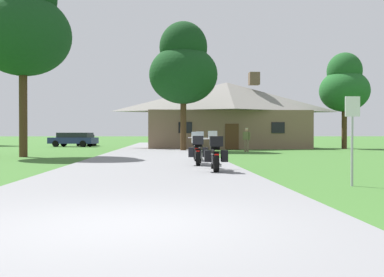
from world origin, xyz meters
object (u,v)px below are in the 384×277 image
motorcycle_black_second_in_row (199,151)px  parked_navy_suv_far_left (74,139)px  motorcycle_silver_farthest_in_row (196,148)px  motorcycle_yellow_nearest_to_camera (215,154)px  metal_signpost_roadside (352,130)px  tree_by_lodge_front (183,67)px  parked_black_sedan_far_left (87,140)px  bystander_olive_shirt_near_lodge (246,138)px  tree_right_of_lodge (344,85)px  tree_left_near (23,24)px

motorcycle_black_second_in_row → parked_navy_suv_far_left: 29.35m
motorcycle_silver_farthest_in_row → motorcycle_yellow_nearest_to_camera: bearing=-86.4°
metal_signpost_roadside → tree_by_lodge_front: size_ratio=0.22×
motorcycle_yellow_nearest_to_camera → tree_by_lodge_front: tree_by_lodge_front is taller
motorcycle_black_second_in_row → metal_signpost_roadside: size_ratio=0.97×
motorcycle_silver_farthest_in_row → parked_black_sedan_far_left: bearing=110.4°
bystander_olive_shirt_near_lodge → parked_black_sedan_far_left: (-14.28, 17.29, -0.31)m
tree_right_of_lodge → motorcycle_black_second_in_row: bearing=-125.0°
motorcycle_black_second_in_row → parked_black_sedan_far_left: motorcycle_black_second_in_row is taller
motorcycle_silver_farthest_in_row → tree_left_near: bearing=153.8°
tree_by_lodge_front → metal_signpost_roadside: bearing=-82.0°
motorcycle_black_second_in_row → tree_right_of_lodge: bearing=61.8°
parked_navy_suv_far_left → motorcycle_yellow_nearest_to_camera: bearing=-146.9°
tree_left_near → tree_by_lodge_front: bearing=41.7°
motorcycle_silver_farthest_in_row → parked_black_sedan_far_left: (-9.90, 28.60, 0.02)m
parked_navy_suv_far_left → motorcycle_silver_farthest_in_row: bearing=-143.2°
metal_signpost_roadside → parked_black_sedan_far_left: bearing=108.7°
bystander_olive_shirt_near_lodge → tree_left_near: bearing=-126.3°
bystander_olive_shirt_near_lodge → parked_black_sedan_far_left: bystander_olive_shirt_near_lodge is taller
motorcycle_yellow_nearest_to_camera → tree_left_near: size_ratio=0.19×
tree_left_near → tree_right_of_lodge: (22.99, 12.27, -1.82)m
tree_left_near → bystander_olive_shirt_near_lodge: bearing=25.9°
metal_signpost_roadside → tree_left_near: tree_left_near is taller
tree_by_lodge_front → parked_black_sedan_far_left: 19.41m
tree_right_of_lodge → parked_navy_suv_far_left: tree_right_of_lodge is taller
bystander_olive_shirt_near_lodge → parked_navy_suv_far_left: size_ratio=0.34×
bystander_olive_shirt_near_lodge → metal_signpost_roadside: size_ratio=0.79×
tree_right_of_lodge → tree_by_lodge_front: size_ratio=0.86×
tree_right_of_lodge → motorcycle_silver_farthest_in_row: bearing=-129.2°
motorcycle_silver_farthest_in_row → tree_right_of_lodge: (13.86, 17.01, 4.81)m
motorcycle_yellow_nearest_to_camera → metal_signpost_roadside: (2.86, -3.87, 0.74)m
motorcycle_yellow_nearest_to_camera → tree_left_near: tree_left_near is taller
bystander_olive_shirt_near_lodge → metal_signpost_roadside: (-1.30, -20.96, 0.40)m
motorcycle_black_second_in_row → motorcycle_silver_farthest_in_row: (0.08, 2.88, 0.01)m
bystander_olive_shirt_near_lodge → parked_navy_suv_far_left: bystander_olive_shirt_near_lodge is taller
tree_left_near → motorcycle_yellow_nearest_to_camera: bearing=-48.3°
motorcycle_yellow_nearest_to_camera → parked_navy_suv_far_left: size_ratio=0.42×
motorcycle_yellow_nearest_to_camera → metal_signpost_roadside: metal_signpost_roadside is taller
motorcycle_silver_farthest_in_row → tree_by_lodge_front: tree_by_lodge_front is taller
bystander_olive_shirt_near_lodge → tree_left_near: size_ratio=0.16×
motorcycle_silver_farthest_in_row → parked_navy_suv_far_left: size_ratio=0.42×
tree_left_near → parked_navy_suv_far_left: bearing=93.9°
motorcycle_silver_farthest_in_row → parked_navy_suv_far_left: 26.70m
motorcycle_yellow_nearest_to_camera → motorcycle_black_second_in_row: same height
metal_signpost_roadside → tree_right_of_lodge: tree_right_of_lodge is taller
bystander_olive_shirt_near_lodge → tree_by_lodge_front: size_ratio=0.18×
motorcycle_silver_farthest_in_row → tree_right_of_lodge: bearing=52.1°
tree_right_of_lodge → parked_navy_suv_far_left: size_ratio=1.67×
motorcycle_silver_farthest_in_row → tree_by_lodge_front: 14.00m
motorcycle_yellow_nearest_to_camera → bystander_olive_shirt_near_lodge: 17.59m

